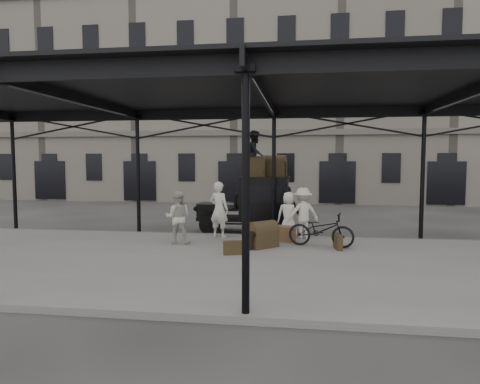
% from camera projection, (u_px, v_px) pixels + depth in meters
% --- Properties ---
extents(ground, '(120.00, 120.00, 0.00)m').
position_uv_depth(ground, '(269.00, 251.00, 13.25)').
color(ground, '#383533').
rests_on(ground, ground).
extents(platform, '(28.00, 8.00, 0.15)m').
position_uv_depth(platform, '(264.00, 264.00, 11.27)').
color(platform, slate).
rests_on(platform, ground).
extents(canopy, '(22.50, 9.00, 4.74)m').
position_uv_depth(canopy, '(266.00, 92.00, 11.19)').
color(canopy, black).
rests_on(canopy, ground).
extents(building_frontage, '(64.00, 8.00, 14.00)m').
position_uv_depth(building_frontage, '(288.00, 101.00, 30.47)').
color(building_frontage, slate).
rests_on(building_frontage, ground).
extents(taxi, '(3.65, 1.55, 2.18)m').
position_uv_depth(taxi, '(256.00, 202.00, 16.42)').
color(taxi, black).
rests_on(taxi, ground).
extents(porter_left, '(0.82, 0.68, 1.93)m').
position_uv_depth(porter_left, '(219.00, 210.00, 14.64)').
color(porter_left, silver).
rests_on(porter_left, platform).
extents(porter_midleft, '(0.87, 0.71, 1.69)m').
position_uv_depth(porter_midleft, '(178.00, 217.00, 13.59)').
color(porter_midleft, beige).
rests_on(porter_midleft, platform).
extents(porter_centre, '(0.79, 0.53, 1.59)m').
position_uv_depth(porter_centre, '(289.00, 215.00, 14.58)').
color(porter_centre, silver).
rests_on(porter_centre, platform).
extents(porter_official, '(1.06, 1.00, 1.76)m').
position_uv_depth(porter_official, '(287.00, 211.00, 14.81)').
color(porter_official, black).
rests_on(porter_official, platform).
extents(porter_right, '(1.27, 0.98, 1.73)m').
position_uv_depth(porter_right, '(303.00, 213.00, 14.48)').
color(porter_right, silver).
rests_on(porter_right, platform).
extents(bicycle, '(2.11, 1.08, 1.06)m').
position_uv_depth(bicycle, '(321.00, 230.00, 13.13)').
color(bicycle, black).
rests_on(bicycle, platform).
extents(porter_roof, '(0.79, 0.94, 1.74)m').
position_uv_depth(porter_roof, '(255.00, 154.00, 16.19)').
color(porter_roof, black).
rests_on(porter_roof, taxi).
extents(steamer_trunk_roof_near, '(0.92, 0.62, 0.64)m').
position_uv_depth(steamer_trunk_roof_near, '(253.00, 168.00, 16.09)').
color(steamer_trunk_roof_near, '#41341E').
rests_on(steamer_trunk_roof_near, taxi).
extents(steamer_trunk_roof_far, '(0.99, 0.69, 0.67)m').
position_uv_depth(steamer_trunk_roof_far, '(274.00, 168.00, 16.43)').
color(steamer_trunk_roof_far, '#41341E').
rests_on(steamer_trunk_roof_far, taxi).
extents(steamer_trunk_platform, '(1.05, 1.05, 0.67)m').
position_uv_depth(steamer_trunk_platform, '(262.00, 236.00, 13.06)').
color(steamer_trunk_platform, '#41341E').
rests_on(steamer_trunk_platform, platform).
extents(wicker_hamper, '(0.73, 0.65, 0.50)m').
position_uv_depth(wicker_hamper, '(285.00, 234.00, 14.01)').
color(wicker_hamper, brown).
rests_on(wicker_hamper, platform).
extents(suitcase_upright, '(0.25, 0.62, 0.45)m').
position_uv_depth(suitcase_upright, '(338.00, 242.00, 12.78)').
color(suitcase_upright, '#41341E').
rests_on(suitcase_upright, platform).
extents(suitcase_flat, '(0.62, 0.31, 0.40)m').
position_uv_depth(suitcase_flat, '(234.00, 248.00, 12.05)').
color(suitcase_flat, '#41341E').
rests_on(suitcase_flat, platform).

